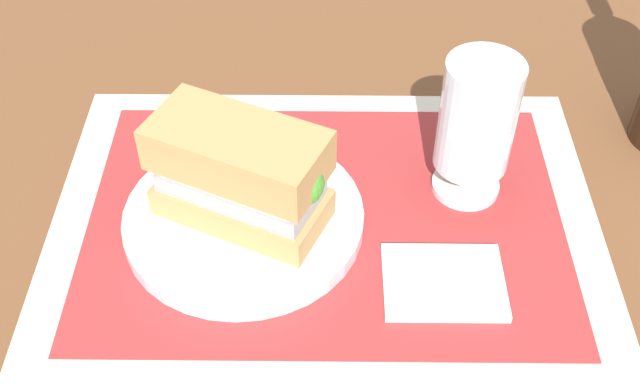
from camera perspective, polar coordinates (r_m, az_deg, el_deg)
ground_plane at (r=0.66m, az=0.00°, el=-3.09°), size 3.00×3.00×0.00m
tray at (r=0.65m, az=0.00°, el=-2.50°), size 0.44×0.32×0.02m
placemat at (r=0.64m, az=0.00°, el=-1.86°), size 0.38×0.27×0.00m
plate at (r=0.63m, az=-5.86°, el=-1.92°), size 0.19×0.19×0.01m
sandwich at (r=0.60m, az=-5.92°, el=1.27°), size 0.14×0.11×0.08m
beer_glass at (r=0.63m, az=10.79°, el=4.93°), size 0.06×0.06×0.12m
napkin_folded at (r=0.60m, az=8.45°, el=-6.39°), size 0.09×0.07×0.01m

